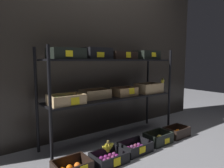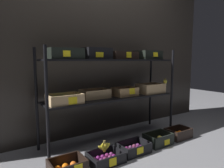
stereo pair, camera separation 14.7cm
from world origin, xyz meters
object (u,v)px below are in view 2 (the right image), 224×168
(crate_ground_center_plum, at_px, (134,149))
(crate_ground_rightmost_tangerine, at_px, (178,134))
(crate_ground_apple_gold, at_px, (158,140))
(crate_ground_tangerine, at_px, (67,168))
(banana_bunch_loose, at_px, (104,147))
(crate_ground_plum, at_px, (106,159))
(display_rack, at_px, (111,78))

(crate_ground_center_plum, xyz_separation_m, crate_ground_rightmost_tangerine, (0.77, 0.01, 0.01))
(crate_ground_apple_gold, bearing_deg, crate_ground_tangerine, 179.94)
(banana_bunch_loose, bearing_deg, crate_ground_center_plum, 3.32)
(crate_ground_rightmost_tangerine, bearing_deg, crate_ground_apple_gold, -179.14)
(crate_ground_plum, xyz_separation_m, crate_ground_rightmost_tangerine, (1.14, 0.03, 0.01))
(display_rack, xyz_separation_m, crate_ground_plum, (-0.37, -0.45, -0.76))
(crate_ground_apple_gold, bearing_deg, crate_ground_rightmost_tangerine, 0.86)
(display_rack, relative_size, crate_ground_plum, 5.40)
(display_rack, bearing_deg, banana_bunch_loose, -129.86)
(display_rack, distance_m, crate_ground_center_plum, 0.87)
(crate_ground_tangerine, distance_m, crate_ground_plum, 0.39)
(display_rack, xyz_separation_m, banana_bunch_loose, (-0.38, -0.46, -0.64))
(crate_ground_center_plum, bearing_deg, crate_ground_tangerine, 179.31)
(crate_ground_center_plum, xyz_separation_m, banana_bunch_loose, (-0.39, -0.02, 0.12))
(crate_ground_center_plum, relative_size, crate_ground_rightmost_tangerine, 1.07)
(crate_ground_apple_gold, distance_m, banana_bunch_loose, 0.79)
(display_rack, bearing_deg, crate_ground_center_plum, -88.68)
(display_rack, relative_size, crate_ground_rightmost_tangerine, 5.77)
(crate_ground_plum, distance_m, crate_ground_center_plum, 0.38)
(display_rack, relative_size, crate_ground_tangerine, 5.75)
(crate_ground_rightmost_tangerine, relative_size, banana_bunch_loose, 2.13)
(crate_ground_tangerine, distance_m, crate_ground_center_plum, 0.76)
(crate_ground_center_plum, bearing_deg, crate_ground_apple_gold, 1.18)
(display_rack, height_order, crate_ground_tangerine, display_rack)
(crate_ground_tangerine, bearing_deg, crate_ground_rightmost_tangerine, 0.17)
(crate_ground_tangerine, height_order, crate_ground_plum, crate_ground_tangerine)
(display_rack, bearing_deg, crate_ground_plum, -128.91)
(crate_ground_apple_gold, relative_size, banana_bunch_loose, 2.14)
(display_rack, xyz_separation_m, crate_ground_rightmost_tangerine, (0.78, -0.42, -0.75))
(crate_ground_plum, distance_m, crate_ground_apple_gold, 0.77)
(crate_ground_plum, xyz_separation_m, banana_bunch_loose, (-0.01, -0.00, 0.12))
(crate_ground_rightmost_tangerine, height_order, banana_bunch_loose, banana_bunch_loose)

